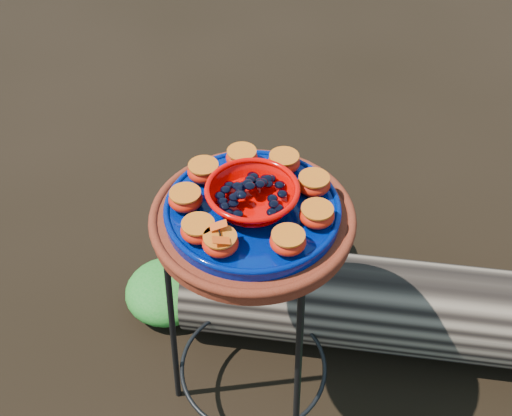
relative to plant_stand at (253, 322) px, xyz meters
The scene contains 19 objects.
ground 0.35m from the plant_stand, ahead, with size 60.00×60.00×0.00m, color black.
plant_stand is the anchor object (origin of this frame).
terracotta_saucer 0.37m from the plant_stand, ahead, with size 0.44×0.44×0.04m, color #581507.
cobalt_plate 0.40m from the plant_stand, ahead, with size 0.37×0.37×0.02m, color #00013F.
red_bowl 0.44m from the plant_stand, ahead, with size 0.19×0.19×0.05m, color #D70200, non-canonical shape.
glass_gems 0.47m from the plant_stand, ahead, with size 0.15×0.15×0.02m, color black, non-canonical shape.
orange_half_0 0.45m from the plant_stand, 86.97° to the right, with size 0.07×0.07×0.04m, color #B50800.
orange_half_1 0.45m from the plant_stand, 30.48° to the right, with size 0.07×0.07×0.04m, color #B50800.
orange_half_2 0.45m from the plant_stand, ahead, with size 0.07×0.07×0.04m, color #B50800.
orange_half_3 0.45m from the plant_stand, 49.52° to the left, with size 0.07×0.07×0.04m, color #B50800.
orange_half_4 0.45m from the plant_stand, 89.52° to the left, with size 0.07×0.07×0.04m, color #B50800.
orange_half_5 0.45m from the plant_stand, 129.52° to the left, with size 0.07×0.07×0.04m, color #B50800.
orange_half_6 0.45m from the plant_stand, 169.52° to the left, with size 0.07×0.07×0.04m, color #B50800.
orange_half_7 0.45m from the plant_stand, 150.48° to the right, with size 0.07×0.07×0.04m, color #B50800.
orange_half_8 0.45m from the plant_stand, 110.48° to the right, with size 0.07×0.07×0.04m, color #B50800.
butterfly 0.48m from the plant_stand, 86.97° to the right, with size 0.07×0.05×0.01m, color #DC400B, non-canonical shape.
driftwood_log 0.63m from the plant_stand, 48.28° to the left, with size 1.54×0.40×0.29m, color black, non-canonical shape.
foliage_left 0.52m from the plant_stand, 159.61° to the left, with size 0.27×0.27×0.14m, color #156717.
foliage_back 0.62m from the plant_stand, 101.73° to the left, with size 0.30×0.30×0.15m, color #156717.
Camera 1 is at (0.49, -0.85, 1.70)m, focal length 45.00 mm.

